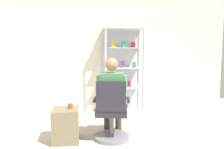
{
  "coord_description": "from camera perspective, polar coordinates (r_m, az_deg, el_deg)",
  "views": [
    {
      "loc": [
        -0.6,
        -2.46,
        1.43
      ],
      "look_at": [
        -0.05,
        1.36,
        1.0
      ],
      "focal_mm": 37.04,
      "sensor_mm": 36.0,
      "label": 1
    }
  ],
  "objects": [
    {
      "name": "display_cabinet_main",
      "position": [
        5.34,
        2.59,
        1.32
      ],
      "size": [
        0.9,
        0.45,
        1.9
      ],
      "color": "#B7B7BC",
      "rests_on": "ground"
    },
    {
      "name": "seated_shopkeeper",
      "position": [
        3.73,
        -0.01,
        -4.73
      ],
      "size": [
        0.54,
        0.61,
        1.29
      ],
      "color": "#3F382D",
      "rests_on": "ground"
    },
    {
      "name": "back_wall",
      "position": [
        5.49,
        -1.98,
        5.53
      ],
      "size": [
        6.0,
        0.1,
        2.7
      ],
      "primitive_type": "cube",
      "color": "silver",
      "rests_on": "ground"
    },
    {
      "name": "storage_crate",
      "position": [
        3.73,
        -11.35,
        -12.08
      ],
      "size": [
        0.4,
        0.44,
        0.51
      ],
      "primitive_type": "cube",
      "color": "#72664C",
      "rests_on": "ground"
    },
    {
      "name": "tea_glass",
      "position": [
        3.64,
        -10.24,
        -7.63
      ],
      "size": [
        0.07,
        0.07,
        0.09
      ],
      "primitive_type": "cylinder",
      "color": "brown",
      "rests_on": "storage_crate"
    },
    {
      "name": "office_chair",
      "position": [
        3.65,
        -0.12,
        -10.15
      ],
      "size": [
        0.61,
        0.57,
        0.96
      ],
      "color": "slate",
      "rests_on": "ground"
    }
  ]
}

